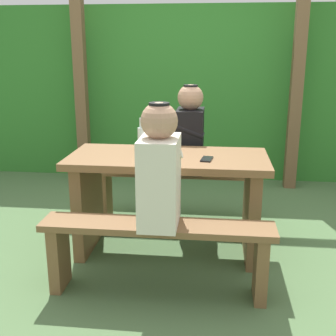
{
  "coord_description": "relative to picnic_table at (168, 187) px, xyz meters",
  "views": [
    {
      "loc": [
        0.33,
        -2.95,
        1.48
      ],
      "look_at": [
        0.0,
        0.0,
        0.64
      ],
      "focal_mm": 46.46,
      "sensor_mm": 36.0,
      "label": 1
    }
  ],
  "objects": [
    {
      "name": "hedge_backdrop",
      "position": [
        0.0,
        2.28,
        0.46
      ],
      "size": [
        6.4,
        0.78,
        1.91
      ],
      "primitive_type": "cube",
      "color": "#31782A",
      "rests_on": "ground_plane"
    },
    {
      "name": "person_white_shirt",
      "position": [
        0.02,
        -0.58,
        0.29
      ],
      "size": [
        0.25,
        0.35,
        0.72
      ],
      "color": "silver",
      "rests_on": "bench_near"
    },
    {
      "name": "pergola_post_left",
      "position": [
        -1.14,
        1.67,
        0.64
      ],
      "size": [
        0.12,
        0.12,
        2.27
      ],
      "primitive_type": "cube",
      "color": "brown",
      "rests_on": "ground_plane"
    },
    {
      "name": "person_black_coat",
      "position": [
        0.12,
        0.58,
        0.29
      ],
      "size": [
        0.25,
        0.35,
        0.72
      ],
      "color": "black",
      "rests_on": "bench_far"
    },
    {
      "name": "pergola_post_right",
      "position": [
        1.14,
        1.67,
        0.64
      ],
      "size": [
        0.12,
        0.12,
        2.27
      ],
      "primitive_type": "cube",
      "color": "brown",
      "rests_on": "ground_plane"
    },
    {
      "name": "drinking_glass",
      "position": [
        -0.11,
        -0.09,
        0.27
      ],
      "size": [
        0.08,
        0.08,
        0.08
      ],
      "primitive_type": "cylinder",
      "color": "silver",
      "rests_on": "picnic_table"
    },
    {
      "name": "picnic_table",
      "position": [
        0.0,
        0.0,
        0.0
      ],
      "size": [
        1.4,
        0.64,
        0.73
      ],
      "color": "brown",
      "rests_on": "ground_plane"
    },
    {
      "name": "bench_near",
      "position": [
        0.0,
        -0.58,
        -0.17
      ],
      "size": [
        1.4,
        0.24,
        0.46
      ],
      "color": "brown",
      "rests_on": "ground_plane"
    },
    {
      "name": "ground_plane",
      "position": [
        0.0,
        0.0,
        -0.5
      ],
      "size": [
        12.0,
        12.0,
        0.0
      ],
      "primitive_type": "plane",
      "color": "#4D6C41"
    },
    {
      "name": "bench_far",
      "position": [
        0.0,
        0.58,
        -0.17
      ],
      "size": [
        1.4,
        0.24,
        0.46
      ],
      "color": "brown",
      "rests_on": "ground_plane"
    },
    {
      "name": "bottle_left",
      "position": [
        -0.14,
        0.01,
        0.32
      ],
      "size": [
        0.06,
        0.06,
        0.22
      ],
      "color": "silver",
      "rests_on": "picnic_table"
    },
    {
      "name": "cell_phone",
      "position": [
        0.28,
        -0.09,
        0.24
      ],
      "size": [
        0.09,
        0.15,
        0.01
      ],
      "primitive_type": "cube",
      "rotation": [
        0.0,
        0.0,
        -0.14
      ],
      "color": "black",
      "rests_on": "picnic_table"
    },
    {
      "name": "bottle_right",
      "position": [
        -0.2,
        0.09,
        0.33
      ],
      "size": [
        0.06,
        0.06,
        0.25
      ],
      "color": "silver",
      "rests_on": "picnic_table"
    }
  ]
}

